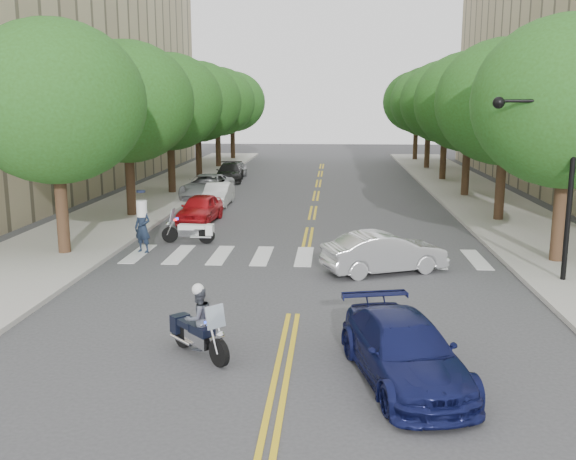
# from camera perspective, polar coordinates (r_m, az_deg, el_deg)

# --- Properties ---
(ground) EXTENTS (140.00, 140.00, 0.00)m
(ground) POSITION_cam_1_polar(r_m,az_deg,el_deg) (17.28, 0.46, -7.51)
(ground) COLOR #38383A
(ground) RESTS_ON ground
(sidewalk_left) EXTENTS (5.00, 60.00, 0.15)m
(sidewalk_left) POSITION_cam_1_polar(r_m,az_deg,el_deg) (40.11, -11.20, 3.25)
(sidewalk_left) COLOR #9E9991
(sidewalk_left) RESTS_ON ground
(sidewalk_right) EXTENTS (5.00, 60.00, 0.15)m
(sidewalk_right) POSITION_cam_1_polar(r_m,az_deg,el_deg) (39.63, 16.39, 2.90)
(sidewalk_right) COLOR #9E9991
(sidewalk_right) RESTS_ON ground
(tree_l_0) EXTENTS (6.40, 6.40, 8.45)m
(tree_l_0) POSITION_cam_1_polar(r_m,az_deg,el_deg) (24.38, -20.05, 10.61)
(tree_l_0) COLOR #382316
(tree_l_0) RESTS_ON ground
(tree_l_1) EXTENTS (6.40, 6.40, 8.45)m
(tree_l_1) POSITION_cam_1_polar(r_m,az_deg,el_deg) (31.87, -14.15, 10.97)
(tree_l_1) COLOR #382316
(tree_l_1) RESTS_ON ground
(tree_l_2) EXTENTS (6.40, 6.40, 8.45)m
(tree_l_2) POSITION_cam_1_polar(r_m,az_deg,el_deg) (39.55, -10.52, 11.13)
(tree_l_2) COLOR #382316
(tree_l_2) RESTS_ON ground
(tree_l_3) EXTENTS (6.40, 6.40, 8.45)m
(tree_l_3) POSITION_cam_1_polar(r_m,az_deg,el_deg) (47.35, -8.07, 11.21)
(tree_l_3) COLOR #382316
(tree_l_3) RESTS_ON ground
(tree_l_4) EXTENTS (6.40, 6.40, 8.45)m
(tree_l_4) POSITION_cam_1_polar(r_m,az_deg,el_deg) (55.20, -6.31, 11.26)
(tree_l_4) COLOR #382316
(tree_l_4) RESTS_ON ground
(tree_l_5) EXTENTS (6.40, 6.40, 8.45)m
(tree_l_5) POSITION_cam_1_polar(r_m,az_deg,el_deg) (63.09, -4.99, 11.29)
(tree_l_5) COLOR #382316
(tree_l_5) RESTS_ON ground
(tree_r_0) EXTENTS (6.40, 6.40, 8.45)m
(tree_r_0) POSITION_cam_1_polar(r_m,az_deg,el_deg) (23.63, 23.69, 10.35)
(tree_r_0) COLOR #382316
(tree_r_0) RESTS_ON ground
(tree_r_1) EXTENTS (6.40, 6.40, 8.45)m
(tree_r_1) POSITION_cam_1_polar(r_m,az_deg,el_deg) (31.30, 18.79, 10.71)
(tree_r_1) COLOR #382316
(tree_r_1) RESTS_ON ground
(tree_r_2) EXTENTS (6.40, 6.40, 8.45)m
(tree_r_2) POSITION_cam_1_polar(r_m,az_deg,el_deg) (39.10, 15.83, 10.89)
(tree_r_2) COLOR #382316
(tree_r_2) RESTS_ON ground
(tree_r_3) EXTENTS (6.40, 6.40, 8.45)m
(tree_r_3) POSITION_cam_1_polar(r_m,az_deg,el_deg) (46.97, 13.85, 11.00)
(tree_r_3) COLOR #382316
(tree_r_3) RESTS_ON ground
(tree_r_4) EXTENTS (6.40, 6.40, 8.45)m
(tree_r_4) POSITION_cam_1_polar(r_m,az_deg,el_deg) (54.87, 12.44, 11.07)
(tree_r_4) COLOR #382316
(tree_r_4) RESTS_ON ground
(tree_r_5) EXTENTS (6.40, 6.40, 8.45)m
(tree_r_5) POSITION_cam_1_polar(r_m,az_deg,el_deg) (62.80, 11.39, 11.11)
(tree_r_5) COLOR #382316
(tree_r_5) RESTS_ON ground
(traffic_signal_pole) EXTENTS (2.82, 0.42, 6.00)m
(traffic_signal_pole) POSITION_cam_1_polar(r_m,az_deg,el_deg) (21.00, 22.75, 5.39)
(traffic_signal_pole) COLOR black
(traffic_signal_pole) RESTS_ON ground
(motorcycle_police) EXTENTS (1.61, 1.64, 1.68)m
(motorcycle_police) POSITION_cam_1_polar(r_m,az_deg,el_deg) (14.52, -8.02, -8.21)
(motorcycle_police) COLOR black
(motorcycle_police) RESTS_ON ground
(motorcycle_parked) EXTENTS (2.15, 0.50, 1.38)m
(motorcycle_parked) POSITION_cam_1_polar(r_m,az_deg,el_deg) (25.94, -8.47, -0.11)
(motorcycle_parked) COLOR black
(motorcycle_parked) RESTS_ON ground
(officer_standing) EXTENTS (0.82, 0.70, 1.90)m
(officer_standing) POSITION_cam_1_polar(r_m,az_deg,el_deg) (24.57, -12.80, 0.20)
(officer_standing) COLOR #172134
(officer_standing) RESTS_ON ground
(convertible) EXTENTS (4.35, 2.92, 1.36)m
(convertible) POSITION_cam_1_polar(r_m,az_deg,el_deg) (21.46, 8.59, -1.99)
(convertible) COLOR #B8B8BA
(convertible) RESTS_ON ground
(sedan_blue) EXTENTS (2.81, 4.79, 1.30)m
(sedan_blue) POSITION_cam_1_polar(r_m,az_deg,el_deg) (13.36, 10.30, -10.51)
(sedan_blue) COLOR #101546
(sedan_blue) RESTS_ON ground
(parked_car_a) EXTENTS (1.81, 3.93, 1.31)m
(parked_car_a) POSITION_cam_1_polar(r_m,az_deg,el_deg) (30.37, -7.82, 1.91)
(parked_car_a) COLOR red
(parked_car_a) RESTS_ON ground
(parked_car_b) EXTENTS (1.30, 3.71, 1.22)m
(parked_car_b) POSITION_cam_1_polar(r_m,az_deg,el_deg) (35.24, -6.23, 3.18)
(parked_car_b) COLOR silver
(parked_car_b) RESTS_ON ground
(parked_car_c) EXTENTS (2.72, 5.24, 1.41)m
(parked_car_c) POSITION_cam_1_polar(r_m,az_deg,el_deg) (37.71, -7.19, 3.83)
(parked_car_c) COLOR gray
(parked_car_c) RESTS_ON ground
(parked_car_d) EXTENTS (2.20, 4.62, 1.30)m
(parked_car_d) POSITION_cam_1_polar(r_m,az_deg,el_deg) (45.68, -5.21, 5.11)
(parked_car_d) COLOR black
(parked_car_d) RESTS_ON ground
(parked_car_e) EXTENTS (1.58, 3.65, 1.22)m
(parked_car_e) POSITION_cam_1_polar(r_m,az_deg,el_deg) (48.07, -4.74, 5.38)
(parked_car_e) COLOR #949498
(parked_car_e) RESTS_ON ground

